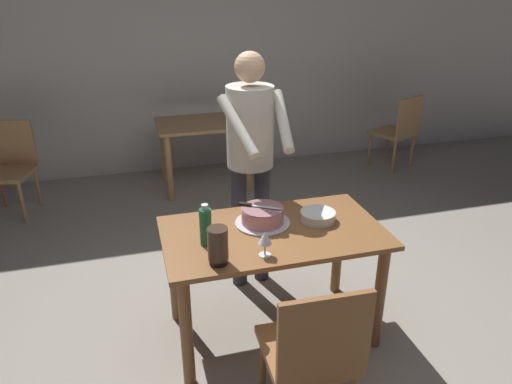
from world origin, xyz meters
TOP-DOWN VIEW (x-y plane):
  - ground_plane at (0.00, 0.00)m, footprint 14.00×14.00m
  - back_wall at (0.00, 3.23)m, footprint 10.00×0.12m
  - main_dining_table at (0.00, 0.00)m, footprint 1.33×0.75m
  - cake_on_platter at (-0.04, 0.10)m, footprint 0.34×0.34m
  - cake_knife at (-0.10, 0.14)m, footprint 0.24×0.16m
  - plate_stack at (0.31, 0.05)m, footprint 0.22×0.22m
  - wine_glass_near at (-0.13, -0.25)m, footprint 0.08×0.08m
  - water_bottle at (-0.42, -0.05)m, footprint 0.07×0.07m
  - hurricane_lamp at (-0.39, -0.27)m, footprint 0.11×0.11m
  - person_cutting_cake at (0.02, 0.59)m, footprint 0.46×0.57m
  - chair_near_side at (-0.03, -0.75)m, footprint 0.46×0.46m
  - background_table at (0.01, 2.53)m, footprint 1.00×0.70m
  - background_chair_0 at (-1.92, 2.40)m, footprint 0.54×0.54m
  - background_chair_1 at (2.36, 2.46)m, footprint 0.58×0.58m

SIDE VIEW (x-z plane):
  - ground_plane at x=0.00m, z-range 0.00..0.00m
  - chair_near_side at x=-0.03m, z-range 0.04..0.94m
  - background_chair_0 at x=-1.92m, z-range 0.04..0.94m
  - background_chair_1 at x=2.36m, z-range 0.04..0.94m
  - background_table at x=0.01m, z-range 0.21..0.95m
  - main_dining_table at x=0.00m, z-range 0.24..0.99m
  - plate_stack at x=0.31m, z-range 0.75..0.81m
  - cake_on_platter at x=-0.04m, z-range 0.75..0.86m
  - wine_glass_near at x=-0.13m, z-range 0.78..0.92m
  - hurricane_lamp at x=-0.39m, z-range 0.75..0.96m
  - water_bottle at x=-0.42m, z-range 0.74..0.99m
  - cake_knife at x=-0.10m, z-range 0.86..0.88m
  - person_cutting_cake at x=0.02m, z-range 0.22..1.94m
  - back_wall at x=0.00m, z-range 0.00..2.70m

